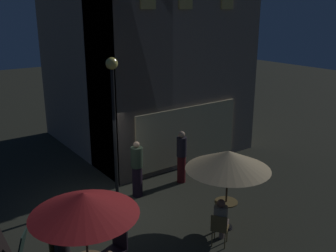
% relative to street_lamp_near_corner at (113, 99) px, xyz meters
% --- Properties ---
extents(ground_plane, '(60.00, 60.00, 0.00)m').
position_rel_street_lamp_near_corner_xyz_m(ground_plane, '(-0.59, -0.56, -3.13)').
color(ground_plane, '#2B2C23').
extents(cafe_building, '(6.33, 7.23, 8.12)m').
position_rel_street_lamp_near_corner_xyz_m(cafe_building, '(2.49, 2.99, 0.92)').
color(cafe_building, gray).
rests_on(cafe_building, ground).
extents(street_lamp_near_corner, '(0.35, 0.35, 4.34)m').
position_rel_street_lamp_near_corner_xyz_m(street_lamp_near_corner, '(0.00, 0.00, 0.00)').
color(street_lamp_near_corner, black).
rests_on(street_lamp_near_corner, ground).
extents(menu_sandwich_board, '(0.86, 0.81, 0.99)m').
position_rel_street_lamp_near_corner_xyz_m(menu_sandwich_board, '(-3.62, -1.87, -2.62)').
color(menu_sandwich_board, black).
rests_on(menu_sandwich_board, ground).
extents(cafe_table_0, '(0.61, 0.61, 0.78)m').
position_rel_street_lamp_near_corner_xyz_m(cafe_table_0, '(1.48, -3.31, -2.61)').
color(cafe_table_0, black).
rests_on(cafe_table_0, ground).
extents(patio_umbrella_0, '(2.20, 2.20, 2.21)m').
position_rel_street_lamp_near_corner_xyz_m(patio_umbrella_0, '(1.48, -3.31, -1.18)').
color(patio_umbrella_0, black).
rests_on(patio_umbrella_0, ground).
extents(patio_umbrella_1, '(2.17, 2.17, 2.26)m').
position_rel_street_lamp_near_corner_xyz_m(patio_umbrella_1, '(-2.51, -3.43, -1.11)').
color(patio_umbrella_1, black).
rests_on(patio_umbrella_1, ground).
extents(cafe_chair_0, '(0.56, 0.56, 0.87)m').
position_rel_street_lamp_near_corner_xyz_m(cafe_chair_0, '(0.77, -3.83, -2.60)').
color(cafe_chair_0, brown).
rests_on(cafe_chair_0, ground).
extents(cafe_chair_4, '(0.55, 0.55, 0.96)m').
position_rel_street_lamp_near_corner_xyz_m(cafe_chair_4, '(-1.68, -3.13, -2.55)').
color(cafe_chair_4, black).
rests_on(cafe_chair_4, ground).
extents(patron_seated_0, '(0.53, 0.50, 1.24)m').
position_rel_street_lamp_near_corner_xyz_m(patron_seated_0, '(0.88, -3.75, -2.43)').
color(patron_seated_0, '#766159').
rests_on(patron_seated_0, ground).
extents(patron_seated_1, '(0.44, 0.52, 1.26)m').
position_rel_street_lamp_near_corner_xyz_m(patron_seated_1, '(-2.76, -2.74, -2.42)').
color(patron_seated_1, '#501627').
rests_on(patron_seated_1, ground).
extents(patron_standing_4, '(0.34, 0.34, 1.81)m').
position_rel_street_lamp_near_corner_xyz_m(patron_standing_4, '(2.27, -0.35, -2.21)').
color(patron_standing_4, '#4E1416').
rests_on(patron_standing_4, ground).
extents(patron_standing_5, '(0.37, 0.37, 1.81)m').
position_rel_street_lamp_near_corner_xyz_m(patron_standing_5, '(0.53, -0.36, -2.22)').
color(patron_standing_5, black).
rests_on(patron_standing_5, ground).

